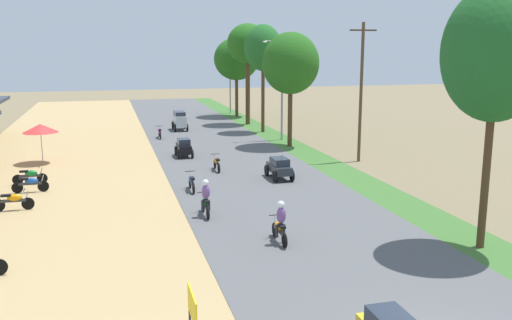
{
  "coord_description": "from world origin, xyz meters",
  "views": [
    {
      "loc": [
        -7.58,
        -10.25,
        7.32
      ],
      "look_at": [
        -0.34,
        16.76,
        1.65
      ],
      "focal_mm": 39.11,
      "sensor_mm": 36.0,
      "label": 1
    }
  ],
  "objects_px": {
    "streetlamp_near": "(282,83)",
    "motorbike_foreground_rider": "(280,223)",
    "vendor_umbrella": "(40,128)",
    "median_tree_second": "(291,64)",
    "parked_motorbike_second": "(14,200)",
    "car_hatchback_black": "(184,147)",
    "streetlamp_mid": "(230,75)",
    "motorbike_ahead_fifth": "(160,132)",
    "motorbike_ahead_third": "(192,181)",
    "parked_motorbike_third": "(31,183)",
    "median_tree_fourth": "(248,44)",
    "median_tree_fifth": "(236,59)",
    "utility_pole_near": "(361,90)",
    "motorbike_ahead_second": "(205,199)",
    "median_tree_nearest": "(496,54)",
    "street_signboard": "(192,310)",
    "motorbike_ahead_fourth": "(217,162)",
    "median_tree_third": "(263,48)",
    "car_van_silver": "(180,120)",
    "car_sedan_charcoal": "(279,167)",
    "parked_motorbike_fourth": "(30,175)"
  },
  "relations": [
    {
      "from": "utility_pole_near",
      "to": "motorbike_ahead_fourth",
      "type": "bearing_deg",
      "value": -175.88
    },
    {
      "from": "median_tree_nearest",
      "to": "motorbike_ahead_third",
      "type": "relative_size",
      "value": 5.27
    },
    {
      "from": "car_sedan_charcoal",
      "to": "motorbike_foreground_rider",
      "type": "xyz_separation_m",
      "value": [
        -3.09,
        -10.0,
        0.11
      ]
    },
    {
      "from": "motorbike_foreground_rider",
      "to": "vendor_umbrella",
      "type": "bearing_deg",
      "value": 119.42
    },
    {
      "from": "parked_motorbike_fourth",
      "to": "motorbike_ahead_fifth",
      "type": "relative_size",
      "value": 1.0
    },
    {
      "from": "parked_motorbike_third",
      "to": "median_tree_fourth",
      "type": "xyz_separation_m",
      "value": [
        16.98,
        22.1,
        7.03
      ]
    },
    {
      "from": "median_tree_fifth",
      "to": "utility_pole_near",
      "type": "xyz_separation_m",
      "value": [
        2.34,
        -25.15,
        -1.48
      ]
    },
    {
      "from": "median_tree_nearest",
      "to": "median_tree_fourth",
      "type": "xyz_separation_m",
      "value": [
        -0.07,
        34.88,
        0.48
      ]
    },
    {
      "from": "vendor_umbrella",
      "to": "median_tree_fourth",
      "type": "bearing_deg",
      "value": 40.16
    },
    {
      "from": "motorbike_ahead_third",
      "to": "streetlamp_near",
      "type": "bearing_deg",
      "value": 56.71
    },
    {
      "from": "parked_motorbike_second",
      "to": "car_hatchback_black",
      "type": "bearing_deg",
      "value": 49.2
    },
    {
      "from": "vendor_umbrella",
      "to": "utility_pole_near",
      "type": "relative_size",
      "value": 0.28
    },
    {
      "from": "vendor_umbrella",
      "to": "motorbike_ahead_second",
      "type": "bearing_deg",
      "value": -59.99
    },
    {
      "from": "vendor_umbrella",
      "to": "utility_pole_near",
      "type": "height_order",
      "value": "utility_pole_near"
    },
    {
      "from": "vendor_umbrella",
      "to": "motorbike_ahead_fourth",
      "type": "distance_m",
      "value": 11.62
    },
    {
      "from": "motorbike_ahead_fourth",
      "to": "streetlamp_mid",
      "type": "bearing_deg",
      "value": 76.01
    },
    {
      "from": "utility_pole_near",
      "to": "motorbike_ahead_third",
      "type": "bearing_deg",
      "value": -156.65
    },
    {
      "from": "motorbike_ahead_second",
      "to": "median_tree_third",
      "type": "bearing_deg",
      "value": 68.57
    },
    {
      "from": "streetlamp_mid",
      "to": "car_hatchback_black",
      "type": "bearing_deg",
      "value": -109.46
    },
    {
      "from": "parked_motorbike_second",
      "to": "median_tree_fourth",
      "type": "xyz_separation_m",
      "value": [
        17.32,
        25.34,
        7.03
      ]
    },
    {
      "from": "median_tree_second",
      "to": "motorbike_ahead_second",
      "type": "xyz_separation_m",
      "value": [
        -9.16,
        -15.92,
        -5.3
      ]
    },
    {
      "from": "median_tree_fourth",
      "to": "streetlamp_near",
      "type": "xyz_separation_m",
      "value": [
        0.35,
        -9.66,
        -2.98
      ]
    },
    {
      "from": "vendor_umbrella",
      "to": "median_tree_second",
      "type": "relative_size",
      "value": 0.3
    },
    {
      "from": "car_hatchback_black",
      "to": "streetlamp_near",
      "type": "bearing_deg",
      "value": 30.8
    },
    {
      "from": "parked_motorbike_second",
      "to": "streetlamp_mid",
      "type": "xyz_separation_m",
      "value": [
        17.67,
        34.72,
        3.74
      ]
    },
    {
      "from": "parked_motorbike_fourth",
      "to": "utility_pole_near",
      "type": "relative_size",
      "value": 0.2
    },
    {
      "from": "motorbike_ahead_second",
      "to": "motorbike_ahead_fourth",
      "type": "xyz_separation_m",
      "value": [
        2.23,
        8.89,
        -0.28
      ]
    },
    {
      "from": "median_tree_fifth",
      "to": "motorbike_ahead_third",
      "type": "relative_size",
      "value": 4.6
    },
    {
      "from": "vendor_umbrella",
      "to": "motorbike_ahead_fourth",
      "type": "xyz_separation_m",
      "value": [
        10.3,
        -5.09,
        -1.73
      ]
    },
    {
      "from": "parked_motorbike_second",
      "to": "car_van_silver",
      "type": "bearing_deg",
      "value": 65.47
    },
    {
      "from": "streetlamp_near",
      "to": "car_hatchback_black",
      "type": "height_order",
      "value": "streetlamp_near"
    },
    {
      "from": "median_tree_third",
      "to": "median_tree_fourth",
      "type": "bearing_deg",
      "value": 90.55
    },
    {
      "from": "vendor_umbrella",
      "to": "utility_pole_near",
      "type": "bearing_deg",
      "value": -12.48
    },
    {
      "from": "car_sedan_charcoal",
      "to": "car_van_silver",
      "type": "height_order",
      "value": "car_van_silver"
    },
    {
      "from": "median_tree_fourth",
      "to": "median_tree_fifth",
      "type": "bearing_deg",
      "value": 86.68
    },
    {
      "from": "utility_pole_near",
      "to": "motorbike_ahead_second",
      "type": "bearing_deg",
      "value": -140.93
    },
    {
      "from": "motorbike_ahead_fifth",
      "to": "motorbike_ahead_third",
      "type": "bearing_deg",
      "value": -90.1
    },
    {
      "from": "utility_pole_near",
      "to": "car_sedan_charcoal",
      "type": "xyz_separation_m",
      "value": [
        -6.59,
        -3.67,
        -3.88
      ]
    },
    {
      "from": "parked_motorbike_third",
      "to": "car_hatchback_black",
      "type": "xyz_separation_m",
      "value": [
        8.81,
        7.36,
        0.19
      ]
    },
    {
      "from": "parked_motorbike_third",
      "to": "motorbike_ahead_fifth",
      "type": "distance_m",
      "value": 17.62
    },
    {
      "from": "car_van_silver",
      "to": "motorbike_ahead_third",
      "type": "height_order",
      "value": "car_van_silver"
    },
    {
      "from": "streetlamp_near",
      "to": "car_sedan_charcoal",
      "type": "distance_m",
      "value": 14.11
    },
    {
      "from": "median_tree_third",
      "to": "motorbike_ahead_second",
      "type": "xyz_separation_m",
      "value": [
        -9.14,
        -23.29,
        -6.38
      ]
    },
    {
      "from": "parked_motorbike_third",
      "to": "median_tree_third",
      "type": "xyz_separation_m",
      "value": [
        17.03,
        16.93,
        6.69
      ]
    },
    {
      "from": "street_signboard",
      "to": "utility_pole_near",
      "type": "xyz_separation_m",
      "value": [
        14.0,
        20.37,
        3.52
      ]
    },
    {
      "from": "median_tree_nearest",
      "to": "median_tree_fourth",
      "type": "height_order",
      "value": "median_tree_nearest"
    },
    {
      "from": "motorbike_ahead_third",
      "to": "car_hatchback_black",
      "type": "bearing_deg",
      "value": 84.68
    },
    {
      "from": "streetlamp_near",
      "to": "motorbike_foreground_rider",
      "type": "xyz_separation_m",
      "value": [
        -7.33,
        -22.9,
        -3.75
      ]
    },
    {
      "from": "street_signboard",
      "to": "motorbike_ahead_fourth",
      "type": "distance_m",
      "value": 20.18
    },
    {
      "from": "median_tree_nearest",
      "to": "car_hatchback_black",
      "type": "relative_size",
      "value": 4.73
    }
  ]
}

